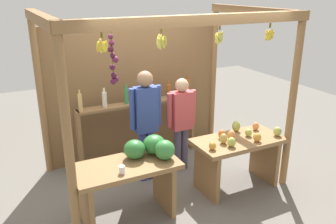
{
  "coord_description": "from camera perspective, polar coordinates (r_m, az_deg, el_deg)",
  "views": [
    {
      "loc": [
        -2.07,
        -4.31,
        2.76
      ],
      "look_at": [
        0.0,
        -0.19,
        1.11
      ],
      "focal_mm": 37.79,
      "sensor_mm": 36.0,
      "label": 1
    }
  ],
  "objects": [
    {
      "name": "vendor_man",
      "position": [
        5.04,
        -3.61,
        -0.72
      ],
      "size": [
        0.48,
        0.23,
        1.67
      ],
      "rotation": [
        0.0,
        0.0,
        0.04
      ],
      "color": "navy",
      "rests_on": "ground"
    },
    {
      "name": "fruit_counter_right",
      "position": [
        5.1,
        11.22,
        -6.09
      ],
      "size": [
        1.27,
        0.64,
        0.91
      ],
      "color": "olive",
      "rests_on": "ground"
    },
    {
      "name": "bottle_shelf_unit",
      "position": [
        5.76,
        -4.81,
        -0.39
      ],
      "size": [
        2.02,
        0.22,
        1.34
      ],
      "color": "olive",
      "rests_on": "ground"
    },
    {
      "name": "market_stall",
      "position": [
        5.36,
        -3.15,
        5.32
      ],
      "size": [
        3.15,
        2.05,
        2.47
      ],
      "color": "olive",
      "rests_on": "ground"
    },
    {
      "name": "vendor_woman",
      "position": [
        5.37,
        2.19,
        -0.84
      ],
      "size": [
        0.48,
        0.2,
        1.48
      ],
      "rotation": [
        0.0,
        0.0,
        -0.2
      ],
      "color": "#4B465E",
      "rests_on": "ground"
    },
    {
      "name": "ground_plane",
      "position": [
        5.52,
        -0.92,
        -10.32
      ],
      "size": [
        12.0,
        12.0,
        0.0
      ],
      "primitive_type": "plane",
      "color": "slate",
      "rests_on": "ground"
    },
    {
      "name": "fruit_counter_left",
      "position": [
        4.39,
        -5.34,
        -9.08
      ],
      "size": [
        1.27,
        0.64,
        1.0
      ],
      "color": "olive",
      "rests_on": "ground"
    }
  ]
}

